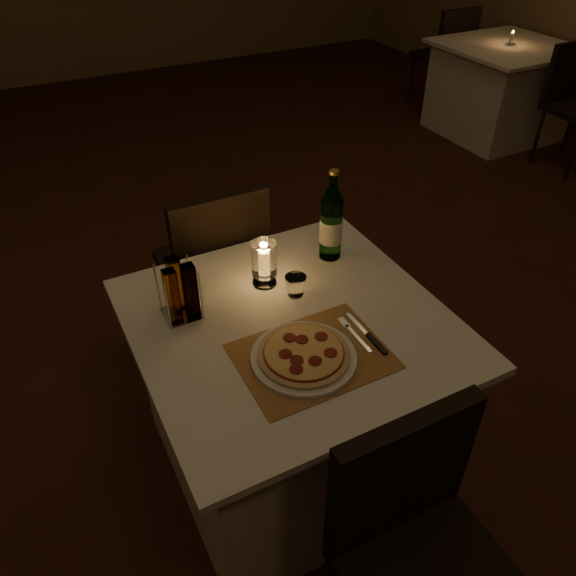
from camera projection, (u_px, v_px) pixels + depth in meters
name	position (u px, v px, depth m)	size (l,w,h in m)	color
floor	(251.00, 381.00, 2.64)	(8.00, 10.00, 0.02)	#401C14
main_table	(290.00, 396.00, 2.06)	(1.00, 1.00, 0.74)	white
chair_near	(418.00, 537.00, 1.45)	(0.42, 0.42, 0.90)	black
chair_far	(216.00, 259.00, 2.46)	(0.42, 0.42, 0.90)	black
placemat	(312.00, 356.00, 1.70)	(0.45, 0.34, 0.00)	#A8713A
plate	(304.00, 357.00, 1.68)	(0.32, 0.32, 0.01)	white
pizza	(304.00, 353.00, 1.67)	(0.28, 0.28, 0.02)	#D8B77F
fork	(352.00, 332.00, 1.78)	(0.02, 0.18, 0.00)	silver
knife	(372.00, 339.00, 1.75)	(0.02, 0.22, 0.01)	black
tumbler	(296.00, 285.00, 1.93)	(0.07, 0.07, 0.07)	white
water_bottle	(331.00, 224.00, 2.05)	(0.08, 0.08, 0.35)	#69B360
hurricane_candle	(264.00, 260.00, 1.94)	(0.09, 0.09, 0.17)	white
cruet_caddy	(180.00, 293.00, 1.80)	(0.12, 0.12, 0.21)	white
neighbor_table_right	(500.00, 90.00, 4.77)	(1.00, 1.00, 0.74)	white
neighbor_chair_ra	(575.00, 94.00, 4.16)	(0.42, 0.42, 0.90)	black
neighbor_chair_rb	(448.00, 48.00, 5.17)	(0.42, 0.42, 0.90)	black
neighbor_candle_right	(512.00, 38.00, 4.52)	(0.03, 0.03, 0.11)	white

